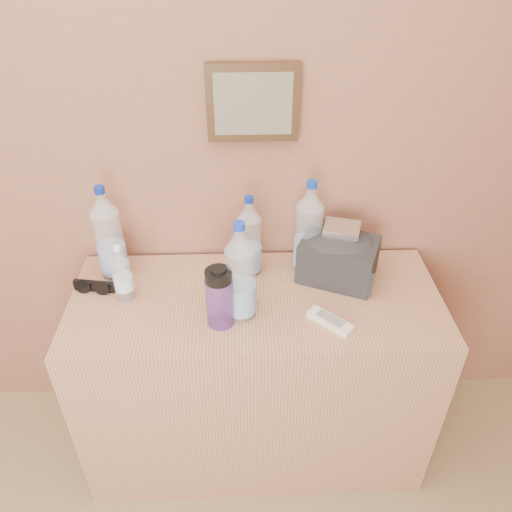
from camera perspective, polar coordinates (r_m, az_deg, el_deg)
The scene contains 12 objects.
picture_frame at distance 1.67m, azimuth -0.34°, elevation 17.09°, with size 0.30×0.03×0.25m, color #382311, non-canonical shape.
dresser at distance 2.02m, azimuth -0.00°, elevation -13.54°, with size 1.29×0.54×0.81m, color #9F7645.
pet_large_a at distance 1.82m, azimuth -16.44°, elevation 2.03°, with size 0.10×0.10×0.36m.
pet_large_b at distance 1.78m, azimuth -0.77°, elevation 1.86°, with size 0.08×0.08×0.31m.
pet_large_c at distance 1.79m, azimuth 6.02°, elevation 2.78°, with size 0.10×0.10×0.36m.
pet_large_d at distance 1.58m, azimuth -1.80°, elevation -2.29°, with size 0.10×0.10×0.35m.
pet_small at distance 1.74m, azimuth -15.02°, elevation -2.19°, with size 0.06×0.06×0.21m.
nalgene_bottle at distance 1.58m, azimuth -4.19°, elevation -4.66°, with size 0.09×0.09×0.22m.
sunglasses at distance 1.84m, azimuth -17.98°, elevation -3.28°, with size 0.15×0.05×0.04m, color black, non-canonical shape.
ac_remote at distance 1.65m, azimuth 8.46°, elevation -7.38°, with size 0.16×0.05×0.02m, color white.
toiletry_bag at distance 1.80m, azimuth 9.40°, elevation -0.10°, with size 0.26×0.19×0.18m, color black, non-canonical shape.
foil_packet at distance 1.76m, azimuth 9.79°, elevation 3.08°, with size 0.12×0.10×0.03m, color silver.
Camera 1 is at (0.43, 0.39, 1.93)m, focal length 35.00 mm.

